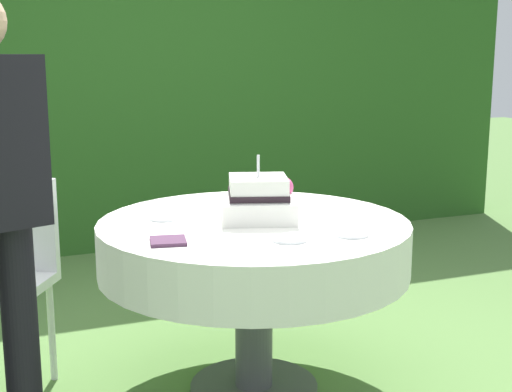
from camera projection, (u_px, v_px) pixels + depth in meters
name	position (u px, v px, depth m)	size (l,w,h in m)	color
ground_plane	(254.00, 388.00, 3.02)	(20.00, 20.00, 0.00)	#547A3D
foliage_hedge	(121.00, 90.00, 5.17)	(6.31, 0.53, 2.28)	#28561E
cake_table	(254.00, 248.00, 2.90)	(1.27, 1.27, 0.74)	#4C4C51
wedding_cake	(259.00, 200.00, 2.89)	(0.38, 0.38, 0.27)	white
serving_plate_near	(164.00, 218.00, 2.90)	(0.12, 0.12, 0.01)	white
serving_plate_far	(351.00, 234.00, 2.64)	(0.13, 0.13, 0.01)	white
serving_plate_left	(289.00, 239.00, 2.57)	(0.13, 0.13, 0.01)	white
napkin_stack	(168.00, 241.00, 2.54)	(0.13, 0.13, 0.01)	#4C2D47
garden_chair	(3.00, 264.00, 2.94)	(0.55, 0.55, 0.89)	white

